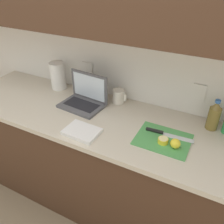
{
  "coord_description": "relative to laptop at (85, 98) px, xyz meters",
  "views": [
    {
      "loc": [
        0.77,
        -1.19,
        1.83
      ],
      "look_at": [
        0.17,
        -0.01,
        0.97
      ],
      "focal_mm": 38.0,
      "sensor_mm": 36.0,
      "label": 1
    }
  ],
  "objects": [
    {
      "name": "paper_towel_roll",
      "position": [
        -0.35,
        0.13,
        0.06
      ],
      "size": [
        0.12,
        0.12,
        0.23
      ],
      "color": "white",
      "rests_on": "counter_unit"
    },
    {
      "name": "bottle_green_soda",
      "position": [
        0.9,
        0.12,
        0.04
      ],
      "size": [
        0.08,
        0.08,
        0.21
      ],
      "color": "olive",
      "rests_on": "counter_unit"
    },
    {
      "name": "wall_back",
      "position": [
        0.12,
        0.16,
        0.61
      ],
      "size": [
        5.2,
        0.38,
        2.6
      ],
      "color": "white",
      "rests_on": "ground_plane"
    },
    {
      "name": "lemon_half_cut",
      "position": [
        0.66,
        -0.18,
        -0.03
      ],
      "size": [
        0.06,
        0.06,
        0.03
      ],
      "color": "yellow",
      "rests_on": "cutting_board"
    },
    {
      "name": "cutting_board",
      "position": [
        0.65,
        -0.14,
        -0.05
      ],
      "size": [
        0.33,
        0.26,
        0.01
      ],
      "primitive_type": "cube",
      "color": "#4C9E51",
      "rests_on": "counter_unit"
    },
    {
      "name": "counter_unit",
      "position": [
        0.1,
        -0.1,
        -0.49
      ],
      "size": [
        2.2,
        0.66,
        0.89
      ],
      "color": "#472D1E",
      "rests_on": "ground_plane"
    },
    {
      "name": "ground_plane",
      "position": [
        0.12,
        -0.1,
        -0.95
      ],
      "size": [
        12.0,
        12.0,
        0.0
      ],
      "primitive_type": "plane",
      "color": "#847056",
      "rests_on": "ground"
    },
    {
      "name": "laptop",
      "position": [
        0.0,
        0.0,
        0.0
      ],
      "size": [
        0.34,
        0.25,
        0.24
      ],
      "rotation": [
        0.0,
        0.0,
        -0.09
      ],
      "color": "#515156",
      "rests_on": "counter_unit"
    },
    {
      "name": "knife",
      "position": [
        0.63,
        -0.1,
        -0.04
      ],
      "size": [
        0.3,
        0.05,
        0.02
      ],
      "rotation": [
        0.0,
        0.0,
        0.06
      ],
      "color": "silver",
      "rests_on": "cutting_board"
    },
    {
      "name": "dish_towel",
      "position": [
        0.17,
        -0.31,
        -0.04
      ],
      "size": [
        0.23,
        0.17,
        0.02
      ],
      "primitive_type": "cube",
      "rotation": [
        0.0,
        0.0,
        -0.04
      ],
      "color": "white",
      "rests_on": "counter_unit"
    },
    {
      "name": "measuring_cup",
      "position": [
        0.21,
        0.14,
        -0.0
      ],
      "size": [
        0.11,
        0.09,
        0.11
      ],
      "color": "silver",
      "rests_on": "counter_unit"
    },
    {
      "name": "lemon_whole_beside",
      "position": [
        0.74,
        -0.19,
        -0.02
      ],
      "size": [
        0.06,
        0.06,
        0.06
      ],
      "color": "yellow",
      "rests_on": "cutting_board"
    }
  ]
}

